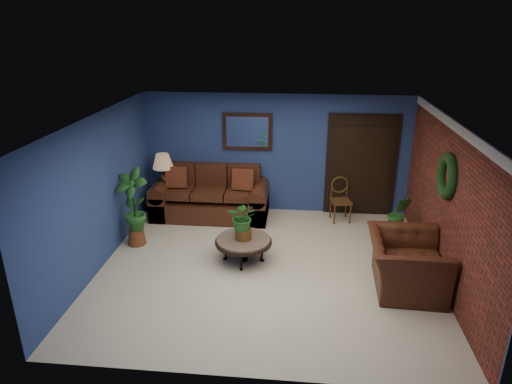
# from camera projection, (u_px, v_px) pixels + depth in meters

# --- Properties ---
(floor) EXTENTS (5.50, 5.50, 0.00)m
(floor) POSITION_uv_depth(u_px,v_px,m) (266.00, 268.00, 7.62)
(floor) COLOR beige
(floor) RESTS_ON ground
(wall_back) EXTENTS (5.50, 0.04, 2.50)m
(wall_back) POSITION_uv_depth(u_px,v_px,m) (276.00, 154.00, 9.49)
(wall_back) COLOR navy
(wall_back) RESTS_ON ground
(wall_left) EXTENTS (0.04, 5.00, 2.50)m
(wall_left) POSITION_uv_depth(u_px,v_px,m) (99.00, 192.00, 7.42)
(wall_left) COLOR navy
(wall_left) RESTS_ON ground
(wall_right_brick) EXTENTS (0.04, 5.00, 2.50)m
(wall_right_brick) POSITION_uv_depth(u_px,v_px,m) (448.00, 205.00, 6.92)
(wall_right_brick) COLOR maroon
(wall_right_brick) RESTS_ON ground
(ceiling) EXTENTS (5.50, 5.00, 0.02)m
(ceiling) POSITION_uv_depth(u_px,v_px,m) (268.00, 120.00, 6.72)
(ceiling) COLOR white
(ceiling) RESTS_ON wall_back
(crown_molding) EXTENTS (0.03, 5.00, 0.14)m
(crown_molding) POSITION_uv_depth(u_px,v_px,m) (458.00, 129.00, 6.49)
(crown_molding) COLOR white
(crown_molding) RESTS_ON wall_right_brick
(wall_mirror) EXTENTS (1.02, 0.06, 0.77)m
(wall_mirror) POSITION_uv_depth(u_px,v_px,m) (247.00, 132.00, 9.34)
(wall_mirror) COLOR #432617
(wall_mirror) RESTS_ON wall_back
(closet_door) EXTENTS (1.44, 0.06, 2.18)m
(closet_door) POSITION_uv_depth(u_px,v_px,m) (361.00, 166.00, 9.37)
(closet_door) COLOR black
(closet_door) RESTS_ON wall_back
(wreath) EXTENTS (0.16, 0.72, 0.72)m
(wreath) POSITION_uv_depth(u_px,v_px,m) (447.00, 176.00, 6.81)
(wreath) COLOR black
(wreath) RESTS_ON wall_right_brick
(sofa) EXTENTS (2.37, 1.02, 1.07)m
(sofa) POSITION_uv_depth(u_px,v_px,m) (211.00, 199.00, 9.56)
(sofa) COLOR #4B2515
(sofa) RESTS_ON ground
(coffee_table) EXTENTS (0.97, 0.97, 0.42)m
(coffee_table) POSITION_uv_depth(u_px,v_px,m) (243.00, 242.00, 7.73)
(coffee_table) COLOR #534F48
(coffee_table) RESTS_ON ground
(end_table) EXTENTS (0.64, 0.64, 0.58)m
(end_table) POSITION_uv_depth(u_px,v_px,m) (165.00, 194.00, 9.58)
(end_table) COLOR #534F48
(end_table) RESTS_ON ground
(table_lamp) EXTENTS (0.43, 0.43, 0.71)m
(table_lamp) POSITION_uv_depth(u_px,v_px,m) (163.00, 167.00, 9.36)
(table_lamp) COLOR #432617
(table_lamp) RESTS_ON end_table
(side_chair) EXTENTS (0.45, 0.45, 0.90)m
(side_chair) POSITION_uv_depth(u_px,v_px,m) (340.00, 196.00, 9.28)
(side_chair) COLOR brown
(side_chair) RESTS_ON ground
(armchair) EXTENTS (1.17, 1.33, 0.83)m
(armchair) POSITION_uv_depth(u_px,v_px,m) (406.00, 264.00, 6.93)
(armchair) COLOR #4B2515
(armchair) RESTS_ON ground
(coffee_plant) EXTENTS (0.51, 0.45, 0.68)m
(coffee_plant) POSITION_uv_depth(u_px,v_px,m) (243.00, 219.00, 7.58)
(coffee_plant) COLOR brown
(coffee_plant) RESTS_ON coffee_table
(floor_plant) EXTENTS (0.42, 0.35, 0.88)m
(floor_plant) POSITION_uv_depth(u_px,v_px,m) (398.00, 216.00, 8.45)
(floor_plant) COLOR brown
(floor_plant) RESTS_ON ground
(tall_plant) EXTENTS (0.74, 0.61, 1.45)m
(tall_plant) POSITION_uv_depth(u_px,v_px,m) (133.00, 205.00, 8.15)
(tall_plant) COLOR brown
(tall_plant) RESTS_ON ground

